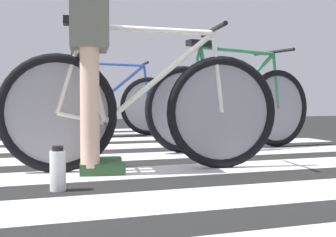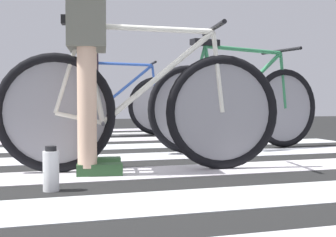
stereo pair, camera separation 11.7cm
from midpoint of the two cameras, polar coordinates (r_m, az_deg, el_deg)
name	(u,v)px [view 2 (the right image)]	position (r m, az deg, el deg)	size (l,w,h in m)	color
ground	(112,163)	(3.25, -5.98, -5.54)	(18.00, 14.00, 0.02)	black
crosswalk_markings	(106,158)	(3.45, -6.81, -4.88)	(5.46, 6.54, 0.00)	silver
bicycle_1_of_3	(140,108)	(2.79, -2.32, 1.30)	(1.73, 0.53, 0.93)	black
cyclist_1_of_3	(88,63)	(2.78, -8.75, 6.87)	(0.36, 0.44, 1.02)	beige
bicycle_2_of_3	(239,106)	(4.00, 9.63, 1.61)	(1.72, 0.55, 0.93)	black
bicycle_3_of_3	(115,104)	(5.56, -6.03, 1.84)	(1.73, 0.52, 0.93)	black
cyclist_3_of_3	(89,83)	(5.55, -9.25, 4.43)	(0.35, 0.43, 0.99)	#A87A5B
water_bottle	(51,170)	(2.26, -12.95, -6.21)	(0.08, 0.08, 0.22)	silver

